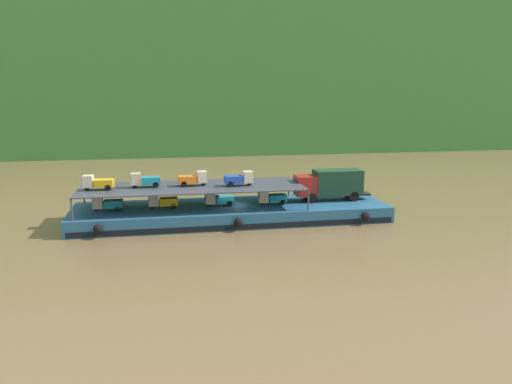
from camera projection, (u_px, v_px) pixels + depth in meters
The scene contains 13 objects.
ground_plane at pixel (232, 220), 49.67m from camera, with size 400.00×400.00×0.00m, color brown.
hillside_far_bank at pixel (188, 64), 111.09m from camera, with size 148.81×38.35×32.89m.
cargo_barge at pixel (232, 212), 49.50m from camera, with size 30.38×8.92×1.50m.
covered_lorry at pixel (330, 184), 51.27m from camera, with size 7.88×2.36×3.10m.
cargo_rack at pixel (192, 187), 48.31m from camera, with size 21.18×7.49×2.00m.
mini_truck_lower_stern at pixel (107, 203), 46.88m from camera, with size 2.75×1.21×1.38m.
mini_truck_lower_aft at pixel (163, 201), 47.87m from camera, with size 2.77×1.25×1.38m.
mini_truck_lower_mid at pixel (219, 199), 48.84m from camera, with size 2.79×1.29×1.38m.
mini_truck_lower_fore at pixel (272, 198), 49.44m from camera, with size 2.74×1.20×1.38m.
mini_truck_upper_stern at pixel (98, 183), 46.29m from camera, with size 2.79×1.28×1.38m.
mini_truck_upper_mid at pixel (145, 180), 47.59m from camera, with size 2.77×1.26×1.38m.
mini_truck_upper_fore at pixel (193, 179), 48.41m from camera, with size 2.79×1.30×1.38m.
mini_truck_upper_bow at pixel (239, 179), 48.42m from camera, with size 2.77×1.25×1.38m.
Camera 1 is at (-6.64, -47.79, 12.36)m, focal length 35.38 mm.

